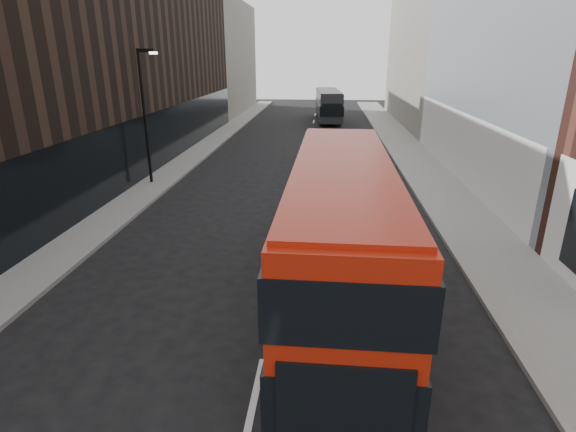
% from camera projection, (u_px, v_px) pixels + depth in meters
% --- Properties ---
extents(sidewalk_right, '(3.00, 80.00, 0.15)m').
position_uv_depth(sidewalk_right, '(416.00, 161.00, 30.44)').
color(sidewalk_right, slate).
rests_on(sidewalk_right, ground).
extents(sidewalk_left, '(2.00, 80.00, 0.15)m').
position_uv_depth(sidewalk_left, '(192.00, 157.00, 31.66)').
color(sidewalk_left, slate).
rests_on(sidewalk_left, ground).
extents(building_victorian, '(6.50, 24.00, 21.00)m').
position_uv_depth(building_victorian, '(430.00, 25.00, 44.72)').
color(building_victorian, slate).
rests_on(building_victorian, ground).
extents(building_left_mid, '(5.00, 24.00, 14.00)m').
position_uv_depth(building_left_mid, '(160.00, 53.00, 34.29)').
color(building_left_mid, black).
rests_on(building_left_mid, ground).
extents(building_left_far, '(5.00, 20.00, 13.00)m').
position_uv_depth(building_left_far, '(223.00, 58.00, 55.09)').
color(building_left_far, slate).
rests_on(building_left_far, ground).
extents(street_lamp, '(1.06, 0.22, 7.00)m').
position_uv_depth(street_lamp, '(145.00, 108.00, 23.73)').
color(street_lamp, black).
rests_on(street_lamp, sidewalk_left).
extents(red_bus, '(2.70, 10.88, 4.38)m').
position_uv_depth(red_bus, '(341.00, 235.00, 11.64)').
color(red_bus, '#9B1909').
rests_on(red_bus, ground).
extents(grey_bus, '(3.09, 10.29, 3.28)m').
position_uv_depth(grey_bus, '(328.00, 105.00, 48.78)').
color(grey_bus, black).
rests_on(grey_bus, ground).
extents(car_a, '(1.78, 4.21, 1.42)m').
position_uv_depth(car_a, '(303.00, 212.00, 18.59)').
color(car_a, black).
rests_on(car_a, ground).
extents(car_b, '(1.74, 3.82, 1.22)m').
position_uv_depth(car_b, '(322.00, 177.00, 24.28)').
color(car_b, gray).
rests_on(car_b, ground).
extents(car_c, '(2.15, 5.25, 1.52)m').
position_uv_depth(car_c, '(322.00, 152.00, 29.77)').
color(car_c, black).
rests_on(car_c, ground).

